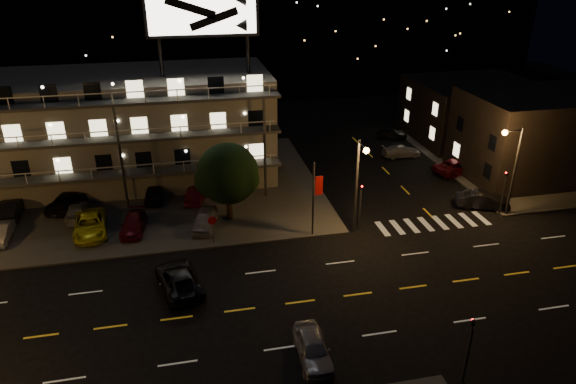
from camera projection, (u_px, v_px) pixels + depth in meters
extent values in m
plane|color=black|center=(270.00, 306.00, 33.44)|extent=(140.00, 140.00, 0.00)
cube|color=#3E3E3B|center=(87.00, 195.00, 48.50)|extent=(44.00, 24.00, 0.15)
cube|color=#3E3E3B|center=(505.00, 160.00, 56.77)|extent=(16.00, 24.00, 0.15)
cube|color=gray|center=(127.00, 130.00, 50.71)|extent=(28.00, 12.00, 10.00)
cube|color=gray|center=(120.00, 77.00, 48.48)|extent=(28.00, 12.00, 0.50)
cube|color=#3E3E3B|center=(125.00, 174.00, 45.38)|extent=(28.00, 1.80, 0.25)
cube|color=#3E3E3B|center=(119.00, 139.00, 44.02)|extent=(28.00, 1.80, 0.25)
cube|color=#3E3E3B|center=(114.00, 103.00, 42.66)|extent=(28.00, 1.80, 0.25)
cylinder|color=black|center=(161.00, 57.00, 46.61)|extent=(0.36, 0.36, 3.50)
cylinder|color=black|center=(248.00, 54.00, 48.12)|extent=(0.36, 0.36, 3.50)
cube|color=black|center=(202.00, 13.00, 45.78)|extent=(10.20, 0.50, 4.20)
cube|color=beige|center=(202.00, 13.00, 45.51)|extent=(9.60, 0.06, 3.60)
cube|color=black|center=(535.00, 135.00, 51.46)|extent=(14.00, 10.00, 8.50)
cube|color=black|center=(472.00, 110.00, 62.41)|extent=(14.00, 12.00, 7.00)
cube|color=black|center=(199.00, 8.00, 90.37)|extent=(120.00, 20.00, 24.00)
cylinder|color=#2D2D30|center=(356.00, 187.00, 40.70)|extent=(0.20, 0.20, 8.00)
cylinder|color=#2D2D30|center=(363.00, 146.00, 38.38)|extent=(0.12, 1.80, 0.12)
sphere|color=#F0953C|center=(366.00, 151.00, 37.71)|extent=(0.44, 0.44, 0.44)
cylinder|color=#2D2D30|center=(514.00, 173.00, 43.33)|extent=(0.20, 0.20, 8.00)
cylinder|color=#2D2D30|center=(514.00, 131.00, 41.57)|extent=(1.80, 0.12, 0.12)
sphere|color=#F0953C|center=(505.00, 133.00, 41.46)|extent=(0.44, 0.44, 0.44)
cylinder|color=#2D2D30|center=(360.00, 210.00, 41.90)|extent=(0.14, 0.14, 3.60)
imported|color=black|center=(362.00, 185.00, 40.93)|extent=(0.20, 0.16, 1.00)
sphere|color=#FF0C0C|center=(362.00, 186.00, 40.86)|extent=(0.14, 0.14, 0.14)
cylinder|color=#2D2D30|center=(468.00, 355.00, 26.84)|extent=(0.14, 0.14, 3.60)
imported|color=black|center=(474.00, 320.00, 25.87)|extent=(0.20, 0.16, 1.00)
sphere|color=#FF0C0C|center=(473.00, 320.00, 26.02)|extent=(0.14, 0.14, 0.14)
cylinder|color=#2D2D30|center=(503.00, 196.00, 44.35)|extent=(0.14, 0.14, 3.60)
imported|color=black|center=(508.00, 172.00, 43.37)|extent=(0.16, 0.20, 1.00)
sphere|color=#FF0C0C|center=(506.00, 173.00, 43.39)|extent=(0.14, 0.14, 0.14)
cylinder|color=#2D2D30|center=(313.00, 200.00, 40.47)|extent=(0.16, 0.16, 6.40)
cube|color=#A50B0F|center=(319.00, 186.00, 40.04)|extent=(0.60, 0.04, 1.60)
cylinder|color=#2D2D30|center=(213.00, 232.00, 40.03)|extent=(0.08, 0.08, 2.20)
cylinder|color=#A50B0F|center=(212.00, 221.00, 39.54)|extent=(0.91, 0.04, 0.91)
cylinder|color=black|center=(229.00, 206.00, 43.68)|extent=(0.50, 0.50, 2.38)
sphere|color=black|center=(228.00, 174.00, 42.42)|extent=(5.16, 5.16, 5.16)
sphere|color=black|center=(213.00, 179.00, 42.80)|extent=(3.18, 3.18, 3.18)
sphere|color=black|center=(242.00, 179.00, 42.44)|extent=(2.98, 2.98, 2.98)
imported|color=#949399|center=(1.00, 233.00, 40.52)|extent=(1.40, 3.83, 1.25)
imported|color=yellow|center=(90.00, 225.00, 41.55)|extent=(3.03, 5.57, 1.48)
imported|color=#520B14|center=(133.00, 224.00, 41.94)|extent=(2.20, 4.51, 1.26)
imported|color=#949399|center=(205.00, 219.00, 42.45)|extent=(2.76, 4.61, 1.47)
imported|color=black|center=(10.00, 209.00, 44.09)|extent=(1.91, 4.75, 1.53)
imported|color=black|center=(70.00, 200.00, 45.74)|extent=(3.86, 5.88, 1.50)
imported|color=#949399|center=(77.00, 211.00, 44.02)|extent=(2.12, 4.46, 1.26)
imported|color=black|center=(154.00, 193.00, 47.13)|extent=(1.78, 4.21, 1.42)
imported|color=#520B14|center=(197.00, 194.00, 47.06)|extent=(2.36, 4.33, 1.35)
imported|color=black|center=(483.00, 200.00, 45.99)|extent=(4.84, 3.17, 1.51)
imported|color=#520B14|center=(456.00, 166.00, 53.36)|extent=(5.73, 4.00, 1.45)
imported|color=#949399|center=(401.00, 151.00, 57.69)|extent=(4.41, 1.86, 1.27)
imported|color=black|center=(392.00, 134.00, 63.35)|extent=(3.89, 2.53, 1.23)
imported|color=#949399|center=(313.00, 348.00, 28.84)|extent=(1.82, 4.31, 1.45)
imported|color=black|center=(179.00, 279.00, 34.92)|extent=(3.63, 5.84, 1.51)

